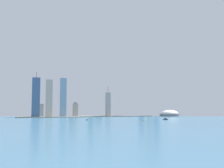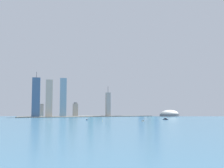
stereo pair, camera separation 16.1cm
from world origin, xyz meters
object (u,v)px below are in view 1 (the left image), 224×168
boat_0 (166,119)px  channel_buoy_1 (144,118)px  skyscraper_6 (41,110)px  boat_1 (87,120)px  skyscraper_5 (151,108)px  skyscraper_4 (156,96)px  skyscraper_0 (141,103)px  skyscraper_9 (63,97)px  skyscraper_8 (164,110)px  skyscraper_10 (75,110)px  skyscraper_3 (91,100)px  skyscraper_1 (108,104)px  observation_tower (148,74)px  skyscraper_2 (72,103)px  skyscraper_12 (36,97)px  airplane (136,54)px  stadium_dome (168,114)px  channel_buoy_0 (102,121)px  skyscraper_7 (49,98)px  skyscraper_11 (99,110)px  boat_2 (143,121)px

boat_0 → channel_buoy_1: bearing=145.9°
skyscraper_6 → boat_1: 325.76m
skyscraper_5 → boat_0: size_ratio=5.12×
skyscraper_4 → channel_buoy_1: skyscraper_4 is taller
skyscraper_0 → skyscraper_9: bearing=-166.5°
skyscraper_8 → skyscraper_10: size_ratio=0.84×
skyscraper_6 → boat_1: size_ratio=6.12×
skyscraper_3 → skyscraper_0: bearing=-3.9°
skyscraper_1 → observation_tower: bearing=10.6°
skyscraper_2 → skyscraper_3: 78.00m
channel_buoy_1 → observation_tower: bearing=62.8°
skyscraper_6 → channel_buoy_1: skyscraper_6 is taller
skyscraper_12 → airplane: airplane is taller
stadium_dome → skyscraper_12: (-507.25, 19.26, 61.90)m
skyscraper_10 → skyscraper_2: bearing=95.0°
stadium_dome → channel_buoy_1: stadium_dome is taller
skyscraper_4 → skyscraper_6: skyscraper_4 is taller
skyscraper_2 → skyscraper_4: skyscraper_4 is taller
channel_buoy_0 → observation_tower: bearing=49.1°
airplane → boat_0: bearing=49.3°
observation_tower → skyscraper_12: (-444.96, -26.72, -99.70)m
skyscraper_4 → skyscraper_5: size_ratio=2.48×
skyscraper_5 → skyscraper_12: skyscraper_12 is taller
boat_1 → channel_buoy_1: size_ratio=4.87×
skyscraper_9 → boat_1: skyscraper_9 is taller
skyscraper_4 → skyscraper_7: bearing=-167.1°
skyscraper_1 → boat_1: 244.23m
skyscraper_12 → channel_buoy_0: (182.88, -275.49, -69.91)m
skyscraper_6 → boat_1: skyscraper_6 is taller
skyscraper_1 → boat_1: size_ratio=14.66×
skyscraper_2 → skyscraper_11: bearing=-31.9°
skyscraper_12 → boat_1: bearing=-55.6°
skyscraper_0 → skyscraper_12: 445.77m
boat_0 → boat_2: size_ratio=1.93×
skyscraper_11 → skyscraper_0: bearing=13.4°
skyscraper_11 → skyscraper_12: skyscraper_12 is taller
skyscraper_10 → skyscraper_11: (91.84, -3.30, -0.81)m
skyscraper_6 → boat_2: size_ratio=6.72×
skyscraper_0 → skyscraper_11: skyscraper_0 is taller
skyscraper_1 → skyscraper_9: (-167.80, 15.42, 26.32)m
skyscraper_3 → boat_0: skyscraper_3 is taller
skyscraper_7 → boat_2: (241.52, -307.76, -66.34)m
skyscraper_1 → skyscraper_0: bearing=29.3°
skyscraper_3 → boat_0: 399.07m
skyscraper_2 → skyscraper_10: (4.98, -56.97, -24.64)m
skyscraper_0 → skyscraper_3: size_ratio=0.77×
skyscraper_0 → boat_1: skyscraper_0 is taller
skyscraper_6 → boat_2: bearing=-55.1°
skyscraper_4 → skyscraper_8: skyscraper_4 is taller
stadium_dome → skyscraper_6: 501.13m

